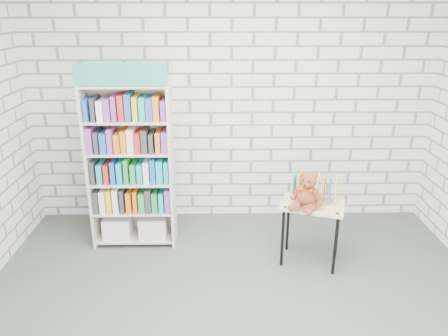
{
  "coord_description": "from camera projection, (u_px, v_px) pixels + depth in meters",
  "views": [
    {
      "loc": [
        -0.16,
        -2.8,
        2.38
      ],
      "look_at": [
        -0.1,
        0.95,
        0.98
      ],
      "focal_mm": 35.0,
      "sensor_mm": 36.0,
      "label": 1
    }
  ],
  "objects": [
    {
      "name": "ground",
      "position": [
        238.0,
        326.0,
        3.46
      ],
      "size": [
        4.5,
        4.5,
        0.0
      ],
      "primitive_type": "plane",
      "color": "#3E483C",
      "rests_on": "ground"
    },
    {
      "name": "room_shell",
      "position": [
        241.0,
        103.0,
        2.84
      ],
      "size": [
        4.52,
        4.02,
        2.81
      ],
      "color": "silver",
      "rests_on": "ground"
    },
    {
      "name": "teddy_bear",
      "position": [
        307.0,
        194.0,
        4.01
      ],
      "size": [
        0.33,
        0.32,
        0.34
      ],
      "color": "brown",
      "rests_on": "display_table"
    },
    {
      "name": "bookshelf",
      "position": [
        131.0,
        165.0,
        4.41
      ],
      "size": [
        0.85,
        0.33,
        1.9
      ],
      "color": "beige",
      "rests_on": "ground"
    },
    {
      "name": "display_table",
      "position": [
        312.0,
        212.0,
        4.15
      ],
      "size": [
        0.68,
        0.56,
        0.62
      ],
      "color": "#D5BC80",
      "rests_on": "ground"
    },
    {
      "name": "table_books",
      "position": [
        315.0,
        188.0,
        4.16
      ],
      "size": [
        0.44,
        0.3,
        0.24
      ],
      "color": "teal",
      "rests_on": "display_table"
    }
  ]
}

